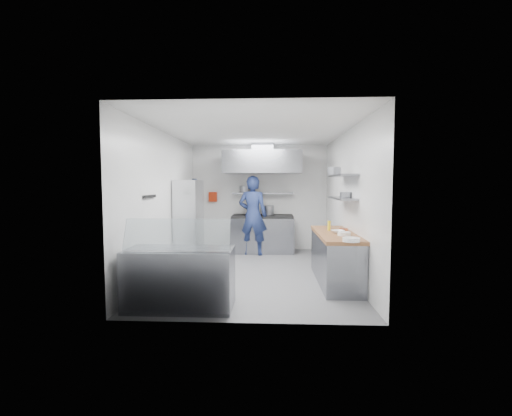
{
  "coord_description": "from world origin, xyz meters",
  "views": [
    {
      "loc": [
        0.34,
        -6.72,
        1.76
      ],
      "look_at": [
        0.0,
        0.6,
        1.25
      ],
      "focal_mm": 24.0,
      "sensor_mm": 36.0,
      "label": 1
    }
  ],
  "objects_px": {
    "gas_range": "(263,235)",
    "display_case": "(180,278)",
    "wire_rack": "(189,221)",
    "chef": "(253,215)"
  },
  "relations": [
    {
      "from": "chef",
      "to": "display_case",
      "type": "height_order",
      "value": "chef"
    },
    {
      "from": "gas_range",
      "to": "display_case",
      "type": "xyz_separation_m",
      "value": [
        -1.06,
        -4.1,
        -0.03
      ]
    },
    {
      "from": "gas_range",
      "to": "display_case",
      "type": "relative_size",
      "value": 1.07
    },
    {
      "from": "gas_range",
      "to": "chef",
      "type": "xyz_separation_m",
      "value": [
        -0.23,
        -0.37,
        0.54
      ]
    },
    {
      "from": "wire_rack",
      "to": "chef",
      "type": "bearing_deg",
      "value": 31.27
    },
    {
      "from": "chef",
      "to": "display_case",
      "type": "distance_m",
      "value": 3.87
    },
    {
      "from": "gas_range",
      "to": "display_case",
      "type": "height_order",
      "value": "gas_range"
    },
    {
      "from": "gas_range",
      "to": "wire_rack",
      "type": "distance_m",
      "value": 2.09
    },
    {
      "from": "display_case",
      "to": "chef",
      "type": "bearing_deg",
      "value": 77.54
    },
    {
      "from": "gas_range",
      "to": "display_case",
      "type": "bearing_deg",
      "value": -104.48
    }
  ]
}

